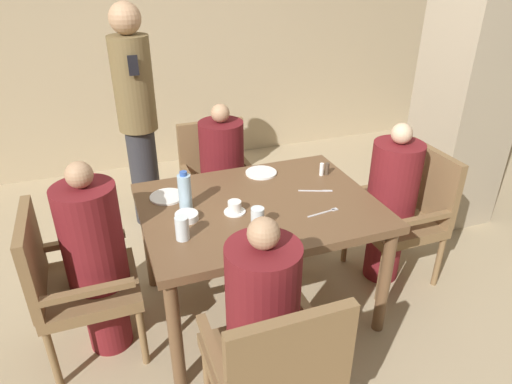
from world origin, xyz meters
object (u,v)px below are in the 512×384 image
Objects in this scene: diner_in_left_chair at (96,259)px; chair_near_corner at (274,366)px; standing_host at (137,114)px; glass_tall_near at (182,228)px; chair_left_side at (72,279)px; diner_in_far_chair at (223,177)px; diner_in_right_chair at (391,203)px; diner_in_near_chair at (263,328)px; plate_main_right at (167,197)px; plate_main_left at (261,173)px; glass_tall_mid at (258,219)px; teacup_with_saucer at (235,208)px; water_bottle at (185,192)px; chair_far_side at (218,178)px; chair_right_side at (407,210)px; bowl_small at (187,216)px.

chair_near_corner is at bearing -53.95° from diner_in_left_chair.
standing_host is 13.90× the size of glass_tall_near.
chair_left_side is 0.81× the size of diner_in_far_chair.
diner_in_right_chair is 0.99× the size of diner_in_near_chair.
plate_main_right is at bearing 100.62° from chair_near_corner.
plate_main_left is at bearing -55.57° from standing_host.
glass_tall_mid is at bearing -6.89° from glass_tall_near.
teacup_with_saucer is (0.77, -0.05, 0.19)m from diner_in_left_chair.
standing_host is 7.62× the size of water_bottle.
chair_near_corner is (-1.20, -0.91, -0.08)m from diner_in_right_chair.
chair_left_side is at bearing -112.97° from standing_host.
glass_tall_mid is (0.97, -0.26, 0.32)m from chair_left_side.
chair_left_side is at bearing 180.00° from diner_in_right_chair.
diner_in_left_chair is 1.28× the size of chair_far_side.
glass_tall_mid is at bearing -17.15° from diner_in_left_chair.
plate_main_left is (0.42, 1.14, 0.17)m from diner_in_near_chair.
chair_left_side is 1.41m from chair_far_side.
glass_tall_near is (-0.22, 0.56, 0.23)m from diner_in_near_chair.
chair_right_side and chair_near_corner have the same top height.
bowl_small is (0.50, -0.03, 0.18)m from diner_in_left_chair.
diner_in_left_chair is at bearing 176.42° from teacup_with_saucer.
diner_in_right_chair is 4.94× the size of water_bottle.
plate_main_left is (-0.92, 0.37, 0.26)m from chair_right_side.
diner_in_right_chair reaches higher than chair_near_corner.
glass_tall_mid is (0.31, -0.35, -0.04)m from water_bottle.
chair_right_side is 0.52× the size of standing_host.
chair_near_corner is 1.21m from plate_main_right.
standing_host is at bearing 140.00° from chair_far_side.
glass_tall_near is at bearing -172.41° from chair_right_side.
diner_in_left_chair is at bearing 0.00° from chair_left_side.
diner_in_left_chair is 1.21m from diner_in_far_chair.
glass_tall_near is at bearing -113.76° from chair_far_side.
water_bottle is (-1.48, 0.09, 0.36)m from chair_right_side.
teacup_with_saucer is 0.37m from glass_tall_near.
diner_in_far_chair reaches higher than plate_main_right.
chair_left_side is at bearing 180.00° from diner_in_left_chair.
teacup_with_saucer is (-0.16, -0.82, 0.21)m from diner_in_far_chair.
diner_in_right_chair is 8.92× the size of bowl_small.
diner_in_right_chair is (1.86, 0.00, -0.02)m from diner_in_left_chair.
chair_far_side is 7.17× the size of bowl_small.
chair_right_side is 1.00× the size of chair_near_corner.
diner_in_left_chair is 1.86m from diner_in_right_chair.
diner_in_right_chair is 1.09m from glass_tall_mid.
diner_in_right_chair is at bearing 8.33° from glass_tall_near.
chair_left_side reaches higher than bowl_small.
glass_tall_mid is at bearing -74.00° from teacup_with_saucer.
water_bottle reaches higher than chair_left_side.
chair_left_side is 7.45× the size of teacup_with_saucer.
chair_far_side is 0.16m from diner_in_far_chair.
bowl_small is at bearing -114.70° from chair_far_side.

